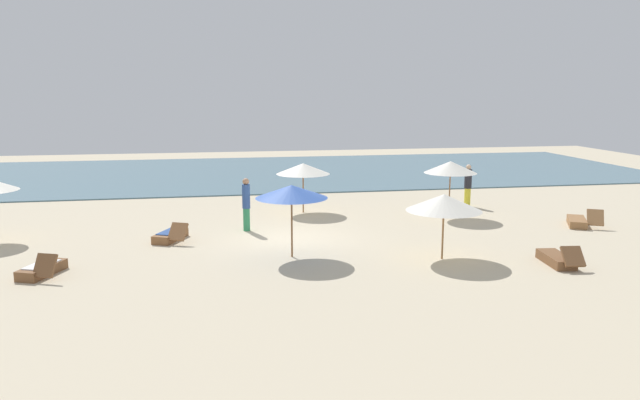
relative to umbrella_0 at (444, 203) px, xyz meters
name	(u,v)px	position (x,y,z in m)	size (l,w,h in m)	color
ground_plane	(289,240)	(-4.25, 3.19, -1.73)	(60.00, 60.00, 0.00)	beige
ocean_water	(253,172)	(-4.25, 20.19, -1.70)	(48.00, 16.00, 0.06)	slate
umbrella_0	(444,203)	(0.00, 0.00, 0.00)	(2.26, 2.26, 1.98)	olive
umbrella_1	(303,169)	(-3.06, 7.72, 0.10)	(2.20, 2.20, 2.05)	brown
umbrella_2	(450,167)	(2.54, 5.78, 0.28)	(2.07, 2.07, 2.24)	brown
umbrella_3	(292,192)	(-4.42, 1.03, 0.29)	(2.18, 2.18, 2.22)	brown
lounger_0	(579,221)	(6.70, 3.38, -1.56)	(1.29, 1.76, 0.70)	olive
lounger_1	(558,259)	(3.09, -1.18, -1.56)	(0.77, 1.76, 0.67)	brown
lounger_2	(171,235)	(-8.17, 3.77, -1.55)	(1.24, 1.77, 0.70)	brown
lounger_3	(42,269)	(-11.42, 0.37, -1.55)	(1.16, 1.74, 0.74)	brown
person_0	(246,203)	(-5.57, 4.79, -0.73)	(0.36, 0.36, 1.91)	#338C59
person_1	(468,185)	(4.20, 7.80, -0.79)	(0.32, 0.32, 1.83)	yellow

